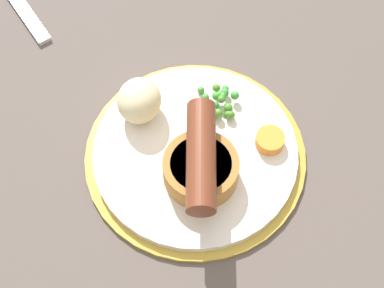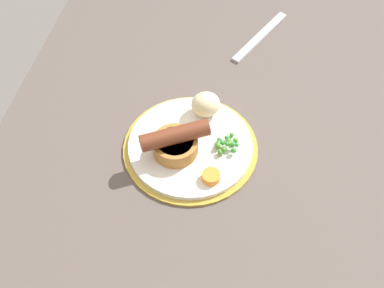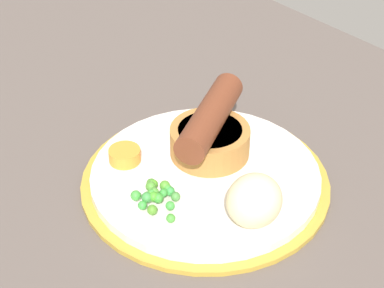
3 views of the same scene
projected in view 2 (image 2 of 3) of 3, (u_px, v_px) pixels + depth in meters
dining_table at (220, 144)px, 96.14cm from camera, size 110.00×80.00×3.00cm
dinner_plate at (190, 147)px, 93.19cm from camera, size 23.57×23.57×1.40cm
sausage_pudding at (175, 142)px, 89.66cm from camera, size 8.38×11.57×5.80cm
pea_pile at (227, 144)px, 91.31cm from camera, size 4.89×3.96×1.76cm
potato_chunk_0 at (206, 104)px, 95.06cm from camera, size 6.23×6.51×4.49cm
carrot_slice_4 at (213, 177)px, 87.68cm from camera, size 4.32×4.32×1.29cm
fork at (260, 37)px, 110.74cm from camera, size 16.89×9.30×0.60cm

